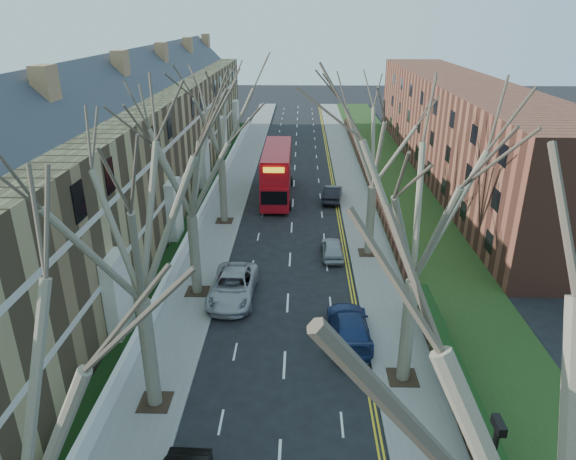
{
  "coord_description": "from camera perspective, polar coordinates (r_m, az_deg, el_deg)",
  "views": [
    {
      "loc": [
        0.75,
        -12.04,
        16.16
      ],
      "look_at": [
        -0.07,
        18.42,
        3.37
      ],
      "focal_mm": 32.0,
      "sensor_mm": 36.0,
      "label": 1
    }
  ],
  "objects": [
    {
      "name": "tree_left_mid",
      "position": [
        20.27,
        -17.12,
        2.71
      ],
      "size": [
        10.5,
        10.5,
        14.71
      ],
      "color": "brown",
      "rests_on": "ground"
    },
    {
      "name": "tree_right_far",
      "position": [
        35.09,
        9.81,
        11.08
      ],
      "size": [
        10.15,
        10.15,
        14.22
      ],
      "color": "brown",
      "rests_on": "ground"
    },
    {
      "name": "car_right_far",
      "position": [
        48.34,
        4.97,
        4.07
      ],
      "size": [
        2.15,
        4.62,
        1.47
      ],
      "primitive_type": "imported",
      "rotation": [
        0.0,
        0.0,
        3.0
      ],
      "color": "black",
      "rests_on": "ground"
    },
    {
      "name": "flats_right",
      "position": [
        58.6,
        18.41,
        10.64
      ],
      "size": [
        13.97,
        54.0,
        10.0
      ],
      "color": "brown",
      "rests_on": "ground"
    },
    {
      "name": "pavement_right",
      "position": [
        53.78,
        7.1,
        5.18
      ],
      "size": [
        3.0,
        102.0,
        0.12
      ],
      "primitive_type": "cube",
      "color": "slate",
      "rests_on": "ground"
    },
    {
      "name": "pavement_left",
      "position": [
        53.95,
        -5.74,
        5.29
      ],
      "size": [
        3.0,
        102.0,
        0.12
      ],
      "primitive_type": "cube",
      "color": "slate",
      "rests_on": "ground"
    },
    {
      "name": "car_left_far",
      "position": [
        31.79,
        -6.14,
        -6.25
      ],
      "size": [
        2.84,
        5.87,
        1.61
      ],
      "primitive_type": "imported",
      "rotation": [
        0.0,
        0.0,
        -0.03
      ],
      "color": "#A2A1A6",
      "rests_on": "ground"
    },
    {
      "name": "grass_verge_right",
      "position": [
        54.38,
        11.85,
        5.16
      ],
      "size": [
        6.0,
        102.0,
        0.06
      ],
      "color": "#1F3914",
      "rests_on": "ground"
    },
    {
      "name": "front_wall_left",
      "position": [
        46.53,
        -8.96,
        2.97
      ],
      "size": [
        0.3,
        78.0,
        1.0
      ],
      "color": "white",
      "rests_on": "ground"
    },
    {
      "name": "tree_left_dist",
      "position": [
        41.09,
        -7.72,
        13.33
      ],
      "size": [
        10.5,
        10.5,
        14.71
      ],
      "color": "brown",
      "rests_on": "ground"
    },
    {
      "name": "tree_right_mid",
      "position": [
        21.68,
        14.71,
        4.27
      ],
      "size": [
        10.5,
        10.5,
        14.71
      ],
      "color": "brown",
      "rests_on": "ground"
    },
    {
      "name": "tree_left_far",
      "position": [
        29.6,
        -11.22,
        8.82
      ],
      "size": [
        10.15,
        10.15,
        14.22
      ],
      "color": "brown",
      "rests_on": "ground"
    },
    {
      "name": "double_decker_bus",
      "position": [
        48.87,
        -1.23,
        6.27
      ],
      "size": [
        2.85,
        11.11,
        4.64
      ],
      "rotation": [
        0.0,
        0.0,
        3.15
      ],
      "color": "#AB0C15",
      "rests_on": "ground"
    },
    {
      "name": "terrace_left",
      "position": [
        46.61,
        -16.69,
        8.64
      ],
      "size": [
        9.7,
        78.0,
        13.6
      ],
      "color": "brown",
      "rests_on": "ground"
    },
    {
      "name": "car_right_mid",
      "position": [
        37.08,
        4.93,
        -2.03
      ],
      "size": [
        1.63,
        3.88,
        1.31
      ],
      "primitive_type": "imported",
      "rotation": [
        0.0,
        0.0,
        3.16
      ],
      "color": "#9CA1A5",
      "rests_on": "ground"
    },
    {
      "name": "car_right_near",
      "position": [
        28.12,
        6.82,
        -10.61
      ],
      "size": [
        2.25,
        5.33,
        1.53
      ],
      "primitive_type": "imported",
      "rotation": [
        0.0,
        0.0,
        3.16
      ],
      "color": "navy",
      "rests_on": "ground"
    }
  ]
}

